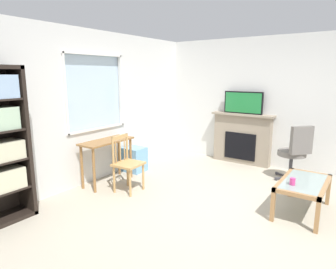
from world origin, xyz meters
TOP-DOWN VIEW (x-y plane):
  - ground at (0.00, 0.00)m, footprint 5.92×6.04m
  - wall_back_with_window at (0.00, 2.52)m, footprint 4.92×0.15m
  - wall_right at (2.52, 0.00)m, footprint 0.12×5.24m
  - desk_under_window at (-0.08, 2.17)m, footprint 0.96×0.39m
  - wooden_chair at (-0.15, 1.65)m, footprint 0.45×0.43m
  - plastic_drawer_unit at (0.66, 2.22)m, footprint 0.35×0.40m
  - fireplace at (2.37, 0.72)m, footprint 0.26×1.29m
  - tv at (2.35, 0.72)m, footprint 0.06×0.80m
  - office_chair at (1.86, -0.44)m, footprint 0.63×0.61m
  - coffee_table at (0.63, -0.81)m, footprint 1.01×0.56m
  - sippy_cup at (0.40, -0.72)m, footprint 0.07×0.07m

SIDE VIEW (x-z plane):
  - ground at x=0.00m, z-range -0.02..0.00m
  - plastic_drawer_unit at x=0.66m, z-range 0.00..0.47m
  - coffee_table at x=0.63m, z-range 0.16..0.60m
  - wooden_chair at x=-0.15m, z-range 0.01..0.91m
  - sippy_cup at x=0.40m, z-range 0.45..0.54m
  - fireplace at x=2.37m, z-range 0.00..1.06m
  - office_chair at x=1.86m, z-range 0.05..1.05m
  - desk_under_window at x=-0.08m, z-range 0.24..0.99m
  - wall_back_with_window at x=0.00m, z-range -0.03..2.55m
  - tv at x=2.35m, z-range 1.05..1.50m
  - wall_right at x=2.52m, z-range 0.00..2.58m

